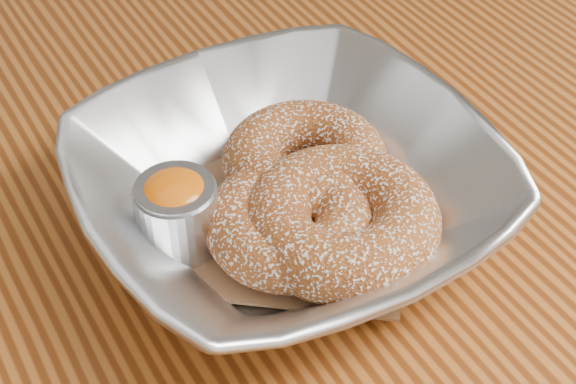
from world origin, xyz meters
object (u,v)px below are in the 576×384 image
serving_bowl (288,191)px  donut_extra (289,223)px  table (171,350)px  donut_front (341,221)px  ramekin (177,212)px  donut_back (305,161)px

serving_bowl → donut_extra: (-0.01, -0.02, -0.00)m
table → serving_bowl: serving_bowl is taller
donut_front → donut_extra: donut_front is taller
table → ramekin: ramekin is taller
table → donut_front: bearing=-32.5°
table → donut_front: 0.17m
donut_back → donut_front: 0.06m
donut_extra → ramekin: 0.07m
serving_bowl → donut_back: 0.03m
donut_back → ramekin: ramekin is taller
donut_front → table: bearing=147.5°
serving_bowl → donut_front: bearing=-69.7°
table → donut_back: size_ratio=11.47×
donut_extra → ramekin: (-0.06, 0.03, 0.01)m
donut_front → ramekin: 0.10m
table → donut_back: 0.16m
ramekin → donut_extra: bearing=-32.2°
donut_front → ramekin: ramekin is taller
serving_bowl → ramekin: bearing=168.5°
serving_bowl → donut_front: 0.04m
table → donut_extra: donut_extra is taller
donut_back → donut_extra: 0.05m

